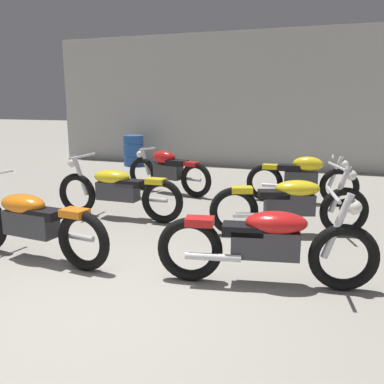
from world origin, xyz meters
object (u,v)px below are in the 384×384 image
Objects in this scene: motorcycle_left_row_0 at (30,222)px; motorcycle_right_row_1 at (290,203)px; motorcycle_right_row_0 at (266,242)px; motorcycle_left_row_2 at (168,171)px; motorcycle_left_row_1 at (117,190)px; motorcycle_right_row_2 at (302,178)px; oil_drum at (134,151)px.

motorcycle_left_row_0 and motorcycle_right_row_1 have the same top height.
motorcycle_right_row_0 is 1.73m from motorcycle_right_row_1.
motorcycle_left_row_2 is at bearing 125.58° from motorcycle_right_row_0.
motorcycle_left_row_1 is 1.94m from motorcycle_left_row_2.
motorcycle_left_row_2 is at bearing 143.96° from motorcycle_right_row_1.
motorcycle_right_row_1 reaches higher than motorcycle_right_row_2.
motorcycle_left_row_2 and motorcycle_right_row_2 have the same top height.
motorcycle_left_row_0 is at bearing -175.64° from motorcycle_right_row_0.
motorcycle_left_row_0 is 1.04× the size of motorcycle_right_row_1.
motorcycle_right_row_0 is 1.09× the size of motorcycle_right_row_2.
motorcycle_right_row_0 is at bearing -53.55° from oil_drum.
motorcycle_right_row_0 is 1.03× the size of motorcycle_right_row_1.
motorcycle_left_row_0 is 1.12× the size of motorcycle_left_row_2.
motorcycle_right_row_1 is at bearing -36.04° from motorcycle_left_row_2.
motorcycle_right_row_2 is (2.57, 0.06, 0.00)m from motorcycle_left_row_2.
oil_drum is (-2.35, 3.07, -0.03)m from motorcycle_left_row_2.
motorcycle_left_row_1 is at bearing -179.11° from motorcycle_right_row_1.
oil_drum is (-4.97, 4.97, -0.03)m from motorcycle_right_row_1.
motorcycle_right_row_1 is at bearing -88.72° from motorcycle_right_row_2.
motorcycle_right_row_1 is 2.45× the size of oil_drum.
motorcycle_left_row_1 is 1.10× the size of motorcycle_right_row_2.
oil_drum is at bearing 108.20° from motorcycle_left_row_0.
motorcycle_left_row_0 is at bearing -91.23° from motorcycle_left_row_2.
motorcycle_right_row_2 is at bearing 91.28° from motorcycle_right_row_1.
oil_drum is at bearing 114.89° from motorcycle_left_row_1.
motorcycle_right_row_2 is (2.60, 2.01, 0.01)m from motorcycle_left_row_1.
motorcycle_right_row_1 is (2.61, -1.90, -0.01)m from motorcycle_left_row_2.
motorcycle_right_row_1 is 7.03m from oil_drum.
motorcycle_right_row_1 is (2.64, 0.04, 0.00)m from motorcycle_left_row_1.
motorcycle_right_row_2 is at bearing 55.79° from motorcycle_left_row_0.
motorcycle_left_row_0 and motorcycle_right_row_0 have the same top height.
oil_drum is (-2.33, 5.02, -0.03)m from motorcycle_left_row_1.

